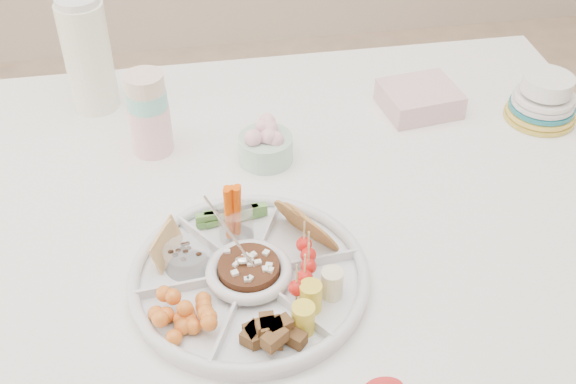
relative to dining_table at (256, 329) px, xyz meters
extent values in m
cube|color=white|center=(0.00, 0.00, 0.00)|extent=(1.52, 1.02, 0.76)
cylinder|color=silver|center=(-0.03, -0.22, 0.40)|extent=(0.41, 0.41, 0.04)
cylinder|color=#3F1F0D|center=(-0.03, -0.22, 0.41)|extent=(0.11, 0.11, 0.04)
cylinder|color=silver|center=(-0.17, 0.18, 0.49)|extent=(0.10, 0.10, 0.22)
cylinder|color=white|center=(-0.29, 0.36, 0.51)|extent=(0.13, 0.13, 0.25)
cylinder|color=silver|center=(0.05, 0.11, 0.42)|extent=(0.13, 0.13, 0.08)
cube|color=beige|center=(0.40, 0.23, 0.40)|extent=(0.17, 0.15, 0.05)
cylinder|color=yellow|center=(0.64, 0.16, 0.43)|extent=(0.16, 0.16, 0.09)
camera|label=1|loc=(-0.10, -1.01, 1.24)|focal=45.00mm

